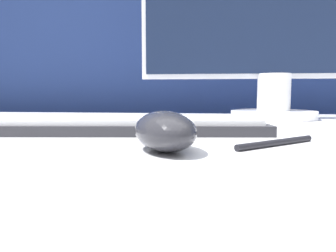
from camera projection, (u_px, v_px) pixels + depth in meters
partition_panel at (188, 122)px, 1.16m from camera, size 5.00×0.03×1.37m
computer_mouse_near at (165, 131)px, 0.36m from camera, size 0.10×0.12×0.04m
keyboard at (126, 125)px, 0.54m from camera, size 0.46×0.19×0.02m
monitor at (276, 22)px, 0.79m from camera, size 0.66×0.21×0.44m
pen at (276, 143)px, 0.39m from camera, size 0.11×0.10×0.01m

